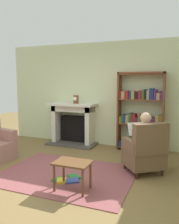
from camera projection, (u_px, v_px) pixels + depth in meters
ground at (58, 181)px, 3.97m from camera, size 14.00×14.00×0.00m
back_wall at (105, 94)px, 6.14m from camera, size 5.60×0.10×2.70m
area_rug at (66, 174)px, 4.24m from camera, size 2.40×1.80×0.01m
fireplace at (73, 122)px, 6.30m from camera, size 1.30×0.64×1.12m
mantel_clock at (76, 99)px, 6.08m from camera, size 0.14×0.14×0.21m
bookshelf at (141, 114)px, 5.64m from camera, size 1.10×0.32×1.92m
armchair_reading at (145, 151)px, 4.24m from camera, size 0.88×0.88×0.97m
seated_reader at (142, 139)px, 4.33m from camera, size 0.56×0.59×1.14m
side_table at (72, 166)px, 3.58m from camera, size 0.56×0.39×0.46m
scattered_books at (67, 179)px, 3.97m from camera, size 0.47×0.51×0.04m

